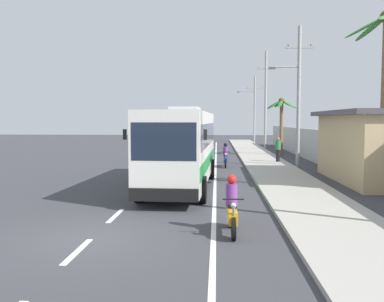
{
  "coord_description": "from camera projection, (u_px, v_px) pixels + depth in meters",
  "views": [
    {
      "loc": [
        3.3,
        -10.75,
        3.1
      ],
      "look_at": [
        2.16,
        8.68,
        1.7
      ],
      "focal_mm": 39.66,
      "sensor_mm": 36.0,
      "label": 1
    }
  ],
  "objects": [
    {
      "name": "palm_second",
      "position": [
        281.0,
        114.0,
        37.03
      ],
      "size": [
        2.68,
        2.78,
        5.1
      ],
      "color": "brown",
      "rests_on": "ground"
    },
    {
      "name": "boundary_wall",
      "position": [
        344.0,
        153.0,
        24.35
      ],
      "size": [
        0.24,
        60.0,
        2.44
      ],
      "primitive_type": "cube",
      "color": "#B2B2AD",
      "rests_on": "ground"
    },
    {
      "name": "ground_plane",
      "position": [
        91.0,
        239.0,
        11.12
      ],
      "size": [
        160.0,
        160.0,
        0.0
      ],
      "primitive_type": "plane",
      "color": "#3A3A3F"
    },
    {
      "name": "utility_pole_far",
      "position": [
        266.0,
        99.0,
        44.23
      ],
      "size": [
        2.02,
        0.24,
        10.31
      ],
      "color": "#9E9E99",
      "rests_on": "ground"
    },
    {
      "name": "pedestrian_near_kerb",
      "position": [
        278.0,
        149.0,
        30.54
      ],
      "size": [
        0.36,
        0.36,
        1.75
      ],
      "rotation": [
        0.0,
        0.0,
        1.48
      ],
      "color": "black",
      "rests_on": "sidewalk_kerb"
    },
    {
      "name": "coach_bus_foreground",
      "position": [
        182.0,
        146.0,
        19.55
      ],
      "size": [
        3.11,
        10.78,
        3.75
      ],
      "color": "silver",
      "rests_on": "ground"
    },
    {
      "name": "motorcycle_trailing",
      "position": [
        226.0,
        157.0,
        28.36
      ],
      "size": [
        0.56,
        1.96,
        1.61
      ],
      "color": "black",
      "rests_on": "ground"
    },
    {
      "name": "utility_pole_mid",
      "position": [
        298.0,
        93.0,
        28.0
      ],
      "size": [
        2.91,
        0.24,
        9.29
      ],
      "color": "#9E9E99",
      "rests_on": "ground"
    },
    {
      "name": "utility_pole_distant",
      "position": [
        254.0,
        107.0,
        60.49
      ],
      "size": [
        3.79,
        0.24,
        9.3
      ],
      "color": "#9E9E99",
      "rests_on": "ground"
    },
    {
      "name": "motorcycle_beside_bus",
      "position": [
        232.0,
        210.0,
        11.67
      ],
      "size": [
        0.56,
        1.96,
        1.6
      ],
      "color": "black",
      "rests_on": "ground"
    },
    {
      "name": "lane_markings",
      "position": [
        195.0,
        172.0,
        25.59
      ],
      "size": [
        3.37,
        71.0,
        0.01
      ],
      "color": "white",
      "rests_on": "ground"
    },
    {
      "name": "sidewalk_kerb",
      "position": [
        288.0,
        183.0,
        20.67
      ],
      "size": [
        3.2,
        90.0,
        0.14
      ],
      "primitive_type": "cube",
      "color": "#A8A399",
      "rests_on": "ground"
    }
  ]
}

